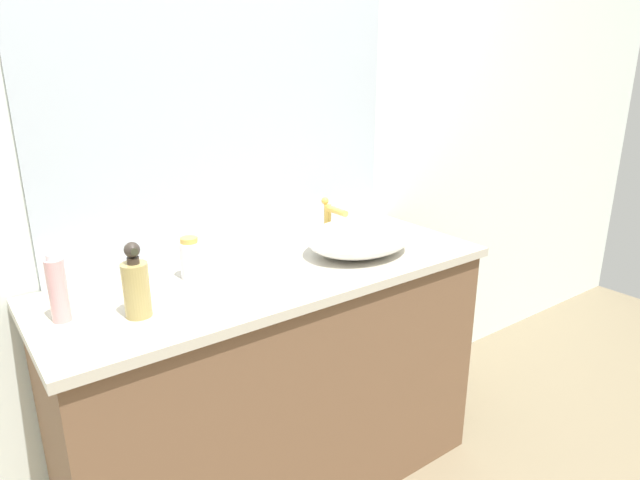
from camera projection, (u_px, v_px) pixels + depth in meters
The scene contains 8 objects.
bathroom_wall_rear at pixel (202, 139), 1.91m from camera, with size 6.00×0.06×2.60m, color silver.
vanity_counter at pixel (279, 385), 1.98m from camera, with size 1.53×0.56×0.89m.
wall_mirror_panel at pixel (229, 107), 1.90m from camera, with size 1.34×0.01×1.04m, color #B2BCC6.
sink_basin at pixel (360, 237), 1.99m from camera, with size 0.41×0.32×0.12m, color white.
faucet at pixel (330, 216), 2.11m from camera, with size 0.03×0.14×0.17m.
soap_dispenser at pixel (136, 286), 1.49m from camera, with size 0.07×0.07×0.21m.
lotion_bottle at pixel (58, 289), 1.46m from camera, with size 0.05×0.05×0.19m.
perfume_bottle at pixel (190, 259), 1.76m from camera, with size 0.06×0.06×0.14m.
Camera 1 is at (-0.81, -1.06, 1.56)m, focal length 30.86 mm.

